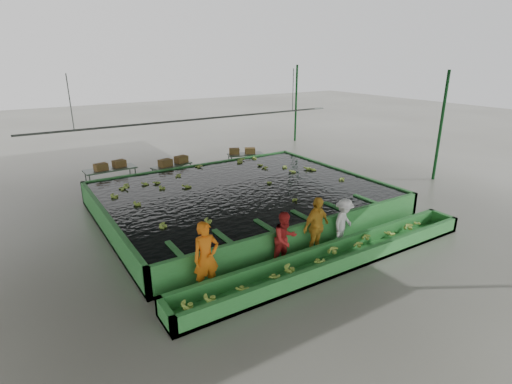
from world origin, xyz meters
TOP-DOWN VIEW (x-y plane):
  - ground at (0.00, 0.00)m, footprint 80.00×80.00m
  - shed_roof at (0.00, 0.00)m, footprint 20.00×22.00m
  - shed_posts at (0.00, 0.00)m, footprint 20.00×22.00m
  - flotation_tank at (0.00, 1.50)m, footprint 10.00×8.00m
  - tank_water at (0.00, 1.50)m, footprint 9.70×7.70m
  - sorting_trough at (0.00, -3.60)m, footprint 10.00×1.00m
  - cableway_rail at (0.00, 5.00)m, footprint 0.08×0.08m
  - rail_hanger_left at (-5.00, 5.00)m, footprint 0.04×0.04m
  - rail_hanger_right at (5.00, 5.00)m, footprint 0.04×0.04m
  - worker_a at (-3.55, -2.80)m, footprint 0.69×0.46m
  - worker_b at (-1.15, -2.80)m, footprint 0.80×0.63m
  - worker_c at (-0.04, -2.80)m, footprint 1.12×0.62m
  - worker_d at (1.06, -2.80)m, footprint 1.14×0.92m
  - packing_table_left at (-3.58, 6.62)m, footprint 2.18×0.97m
  - packing_table_mid at (-0.96, 6.18)m, footprint 2.01×1.30m
  - packing_table_right at (3.08, 6.32)m, footprint 1.93×1.16m
  - box_stack_left at (-3.56, 6.59)m, footprint 1.39×0.64m
  - box_stack_mid at (-0.86, 6.19)m, footprint 1.50×0.75m
  - box_stack_right at (2.94, 6.42)m, footprint 1.34×0.88m
  - floating_bananas at (0.00, 2.30)m, footprint 8.73×5.95m
  - trough_bananas at (0.00, -3.60)m, footprint 8.49×0.57m

SIDE VIEW (x-z plane):
  - ground at x=0.00m, z-range 0.00..0.00m
  - sorting_trough at x=0.00m, z-range 0.00..0.50m
  - trough_bananas at x=0.00m, z-range 0.34..0.46m
  - packing_table_right at x=3.08m, z-range 0.00..0.82m
  - packing_table_mid at x=-0.96m, z-range 0.00..0.85m
  - flotation_tank at x=0.00m, z-range 0.00..0.90m
  - packing_table_left at x=-3.58m, z-range 0.00..0.97m
  - worker_d at x=1.06m, z-range 0.00..1.54m
  - worker_b at x=-1.15m, z-range 0.00..1.59m
  - box_stack_right at x=2.94m, z-range 0.68..0.96m
  - tank_water at x=0.00m, z-range 0.85..0.85m
  - floating_bananas at x=0.00m, z-range 0.79..0.91m
  - box_stack_mid at x=-0.86m, z-range 0.70..1.01m
  - worker_c at x=-0.04m, z-range 0.00..1.80m
  - worker_a at x=-3.55m, z-range 0.00..1.85m
  - box_stack_left at x=-3.56m, z-range 0.83..1.12m
  - shed_posts at x=0.00m, z-range 0.00..5.00m
  - cableway_rail at x=0.00m, z-range -4.00..10.00m
  - rail_hanger_left at x=-5.00m, z-range 3.00..5.00m
  - rail_hanger_right at x=5.00m, z-range 3.00..5.00m
  - shed_roof at x=0.00m, z-range 4.98..5.02m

